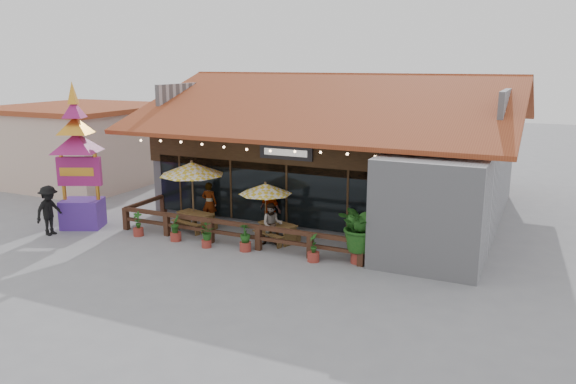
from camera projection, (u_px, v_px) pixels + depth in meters
The scene contains 19 objects.
ground at pixel (277, 248), 20.29m from camera, with size 100.00×100.00×0.00m, color gray.
restaurant_building at pixel (346, 160), 25.51m from camera, with size 15.50×14.73×6.09m.
patio_railing at pixel (220, 226), 20.84m from camera, with size 10.00×2.60×0.92m.
neighbor_building at pixel (83, 143), 31.29m from camera, with size 8.40×8.40×4.22m.
umbrella_left at pixel (192, 169), 22.22m from camera, with size 2.86×2.86×2.78m.
umbrella_right at pixel (265, 189), 21.13m from camera, with size 2.51×2.51×2.17m.
picnic_table_left at pixel (195, 218), 22.38m from camera, with size 1.69×1.53×0.71m.
picnic_table_right at pixel (278, 229), 20.91m from camera, with size 1.78×1.66×0.70m.
thai_sign_tower at pixel (77, 146), 22.08m from camera, with size 3.06×3.06×6.27m.
tropical_plant at pixel (361, 226), 18.50m from camera, with size 1.97×2.06×2.23m.
diner_a at pixel (209, 203), 23.10m from camera, with size 0.64×0.42×1.77m, color #3C2613.
diner_b at pixel (272, 224), 20.43m from camera, with size 0.77×0.60×1.58m, color #3C2613.
diner_c at pixel (271, 210), 21.89m from camera, with size 1.08×0.45×1.84m, color #3C2613.
pedestrian at pixel (49, 210), 21.62m from camera, with size 1.26×0.72×1.94m, color black.
planter_a at pixel (138, 226), 21.60m from camera, with size 0.40×0.39×0.96m.
planter_b at pixel (175, 229), 20.99m from camera, with size 0.41×0.42×1.00m.
planter_c at pixel (206, 234), 20.23m from camera, with size 0.59×0.53×0.87m.
planter_d at pixel (245, 238), 19.84m from camera, with size 0.47×0.47×1.00m.
planter_e at pixel (313, 250), 18.81m from camera, with size 0.41×0.42×0.99m.
Camera 1 is at (8.53, -17.32, 6.56)m, focal length 35.00 mm.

